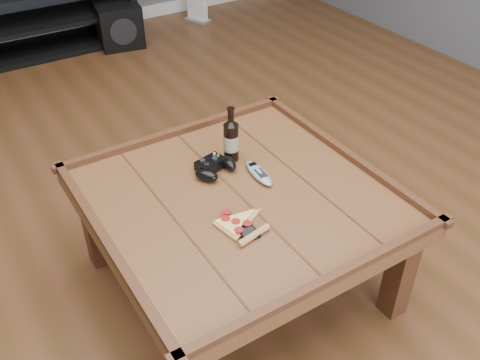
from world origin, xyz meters
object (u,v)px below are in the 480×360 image
coffee_table (239,208)px  beer_bottle (231,139)px  game_controller (215,167)px  remote_control (259,173)px  smartphone (245,229)px  pizza_slice (238,225)px  game_console (197,7)px  subwoofer (119,25)px  media_console (37,19)px

coffee_table → beer_bottle: size_ratio=4.63×
game_controller → remote_control: bearing=-53.7°
beer_bottle → remote_control: beer_bottle is taller
smartphone → remote_control: remote_control is taller
game_controller → pizza_slice: (-0.09, -0.31, -0.02)m
beer_bottle → game_console: size_ratio=0.87×
subwoofer → beer_bottle: bearing=-91.1°
coffee_table → remote_control: 0.15m
beer_bottle → pizza_slice: (-0.19, -0.35, -0.08)m
remote_control → coffee_table: bearing=-149.3°
media_console → remote_control: 2.70m
game_controller → pizza_slice: size_ratio=0.75×
game_controller → pizza_slice: bearing=-119.2°
subwoofer → smartphone: bearing=-93.2°
beer_bottle → coffee_table: bearing=-114.5°
game_controller → game_console: size_ratio=0.73×
pizza_slice → subwoofer: pizza_slice is taller
pizza_slice → remote_control: (0.21, 0.20, 0.00)m
game_controller → subwoofer: (0.54, 2.39, -0.32)m
subwoofer → game_console: subwoofer is taller
game_controller → subwoofer: 2.47m
coffee_table → subwoofer: coffee_table is taller
beer_bottle → remote_control: size_ratio=1.26×
pizza_slice → game_console: bearing=53.5°
media_console → remote_control: bearing=-87.4°
media_console → game_controller: bearing=-90.0°
game_controller → smartphone: bearing=-116.5°
beer_bottle → subwoofer: beer_bottle is taller
media_console → subwoofer: media_console is taller
game_controller → smartphone: size_ratio=1.71×
media_console → subwoofer: bearing=-19.6°
coffee_table → pizza_slice: bearing=-123.2°
smartphone → game_console: bearing=67.6°
media_console → game_controller: (-0.00, -2.58, 0.23)m
media_console → pizza_slice: 2.90m
beer_bottle → pizza_slice: bearing=-118.2°
media_console → smartphone: size_ratio=12.88×
media_console → game_console: media_console is taller
smartphone → remote_control: (0.21, 0.23, 0.01)m
beer_bottle → pizza_slice: 0.40m
pizza_slice → smartphone: bearing=-82.3°
coffee_table → media_console: media_console is taller
pizza_slice → smartphone: 0.03m
pizza_slice → subwoofer: 2.79m
media_console → pizza_slice: media_console is taller
coffee_table → game_console: coffee_table is taller
beer_bottle → smartphone: bearing=-115.3°
pizza_slice → subwoofer: bearing=66.2°
smartphone → subwoofer: size_ratio=0.30×
game_console → game_controller: bearing=-137.2°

